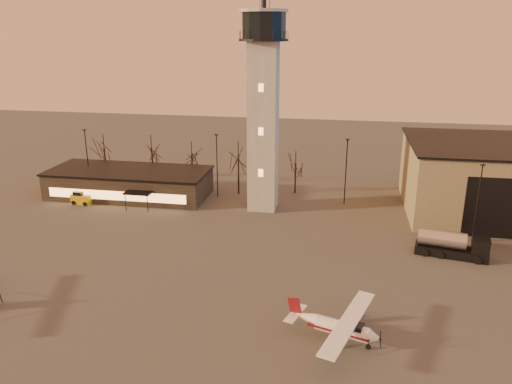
% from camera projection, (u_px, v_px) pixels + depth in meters
% --- Properties ---
extents(ground, '(220.00, 220.00, 0.00)m').
position_uv_depth(ground, '(211.00, 314.00, 46.83)').
color(ground, '#494644').
rests_on(ground, ground).
extents(control_tower, '(6.80, 6.80, 32.60)m').
position_uv_depth(control_tower, '(263.00, 98.00, 69.87)').
color(control_tower, '#989590').
rests_on(control_tower, ground).
extents(terminal, '(25.40, 12.20, 4.30)m').
position_uv_depth(terminal, '(130.00, 183.00, 79.80)').
color(terminal, black).
rests_on(terminal, ground).
extents(light_poles, '(58.50, 12.25, 10.14)m').
position_uv_depth(light_poles, '(267.00, 171.00, 74.10)').
color(light_poles, black).
rests_on(light_poles, ground).
extents(tree_row, '(37.20, 9.20, 8.80)m').
position_uv_depth(tree_row, '(192.00, 152.00, 83.96)').
color(tree_row, black).
rests_on(tree_row, ground).
extents(cessna_front, '(8.94, 11.00, 3.07)m').
position_uv_depth(cessna_front, '(344.00, 331.00, 42.35)').
color(cessna_front, white).
rests_on(cessna_front, ground).
extents(fuel_truck, '(8.44, 3.93, 3.02)m').
position_uv_depth(fuel_truck, '(451.00, 247.00, 58.58)').
color(fuel_truck, black).
rests_on(fuel_truck, ground).
extents(service_cart, '(3.25, 2.28, 1.95)m').
position_uv_depth(service_cart, '(82.00, 199.00, 76.54)').
color(service_cart, '#BF9D0B').
rests_on(service_cart, ground).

